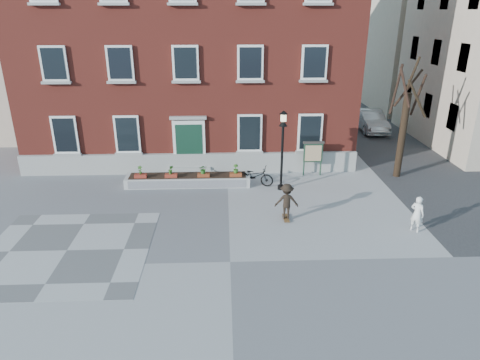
{
  "coord_description": "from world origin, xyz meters",
  "views": [
    {
      "loc": [
        -0.15,
        -12.88,
        8.25
      ],
      "look_at": [
        0.5,
        4.0,
        1.5
      ],
      "focal_mm": 32.0,
      "sensor_mm": 36.0,
      "label": 1
    }
  ],
  "objects_px": {
    "skateboarder": "(287,201)",
    "bystander": "(417,214)",
    "parked_car": "(371,120)",
    "notice_board": "(313,153)",
    "bicycle": "(255,176)",
    "lamp_post": "(283,140)"
  },
  "relations": [
    {
      "from": "parked_car",
      "to": "notice_board",
      "type": "distance_m",
      "value": 10.72
    },
    {
      "from": "bicycle",
      "to": "lamp_post",
      "type": "bearing_deg",
      "value": -97.09
    },
    {
      "from": "bicycle",
      "to": "notice_board",
      "type": "bearing_deg",
      "value": -50.28
    },
    {
      "from": "parked_car",
      "to": "lamp_post",
      "type": "xyz_separation_m",
      "value": [
        -7.91,
        -10.7,
        1.79
      ]
    },
    {
      "from": "bicycle",
      "to": "lamp_post",
      "type": "xyz_separation_m",
      "value": [
        1.25,
        -0.59,
        2.04
      ]
    },
    {
      "from": "parked_car",
      "to": "notice_board",
      "type": "relative_size",
      "value": 2.44
    },
    {
      "from": "notice_board",
      "to": "lamp_post",
      "type": "bearing_deg",
      "value": -135.86
    },
    {
      "from": "lamp_post",
      "to": "bystander",
      "type": "bearing_deg",
      "value": -42.83
    },
    {
      "from": "skateboarder",
      "to": "bystander",
      "type": "bearing_deg",
      "value": -13.56
    },
    {
      "from": "bicycle",
      "to": "bystander",
      "type": "xyz_separation_m",
      "value": [
        6.07,
        -5.05,
        0.25
      ]
    },
    {
      "from": "parked_car",
      "to": "bystander",
      "type": "distance_m",
      "value": 15.48
    },
    {
      "from": "notice_board",
      "to": "skateboarder",
      "type": "relative_size",
      "value": 1.17
    },
    {
      "from": "lamp_post",
      "to": "skateboarder",
      "type": "bearing_deg",
      "value": -93.48
    },
    {
      "from": "notice_board",
      "to": "skateboarder",
      "type": "bearing_deg",
      "value": -112.37
    },
    {
      "from": "lamp_post",
      "to": "skateboarder",
      "type": "relative_size",
      "value": 2.45
    },
    {
      "from": "bicycle",
      "to": "skateboarder",
      "type": "height_order",
      "value": "skateboarder"
    },
    {
      "from": "parked_car",
      "to": "bystander",
      "type": "xyz_separation_m",
      "value": [
        -3.09,
        -15.17,
        -0.0
      ]
    },
    {
      "from": "notice_board",
      "to": "skateboarder",
      "type": "distance_m",
      "value": 5.53
    },
    {
      "from": "bystander",
      "to": "lamp_post",
      "type": "xyz_separation_m",
      "value": [
        -4.82,
        4.46,
        1.79
      ]
    },
    {
      "from": "bystander",
      "to": "lamp_post",
      "type": "distance_m",
      "value": 6.81
    },
    {
      "from": "bicycle",
      "to": "parked_car",
      "type": "bearing_deg",
      "value": -24.21
    },
    {
      "from": "bystander",
      "to": "skateboarder",
      "type": "bearing_deg",
      "value": 36.42
    }
  ]
}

